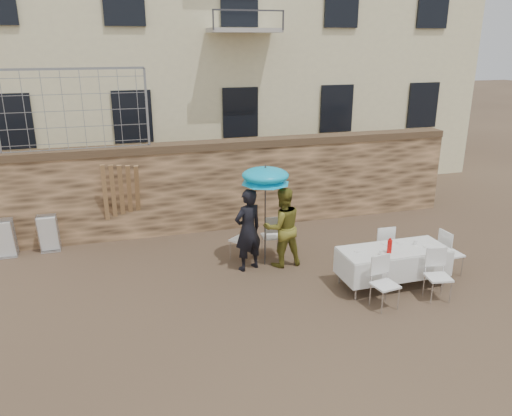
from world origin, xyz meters
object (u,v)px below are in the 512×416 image
object	(u,v)px
man_suit	(248,230)
umbrella	(265,178)
table_chair_front_left	(385,284)
table_chair_back	(381,246)
couple_chair_left	(241,238)
woman_dress	(282,227)
couple_chair_right	(272,235)
table_chair_side	(451,252)
soda_bottle	(390,246)
table_chair_front_right	(439,276)
chair_stack_right	(49,232)
banquet_table	(394,251)
chair_stack_left	(6,236)

from	to	relation	value
man_suit	umbrella	xyz separation A→B (m)	(0.40, 0.10, 1.04)
table_chair_front_left	table_chair_back	size ratio (longest dim) A/B	1.00
couple_chair_left	woman_dress	bearing A→B (deg)	105.92
couple_chair_left	couple_chair_right	size ratio (longest dim) A/B	1.00
table_chair_front_left	table_chair_side	bearing A→B (deg)	14.68
table_chair_side	soda_bottle	bearing A→B (deg)	96.08
table_chair_front_right	table_chair_back	bearing A→B (deg)	110.85
chair_stack_right	banquet_table	bearing A→B (deg)	-29.42
banquet_table	couple_chair_right	bearing A→B (deg)	131.29
umbrella	table_chair_back	bearing A→B (deg)	-19.25
man_suit	woman_dress	distance (m)	0.75
banquet_table	table_chair_front_right	size ratio (longest dim) A/B	2.19
umbrella	table_chair_side	bearing A→B (deg)	-23.24
woman_dress	table_chair_back	distance (m)	2.11
man_suit	couple_chair_left	world-z (taller)	man_suit
banquet_table	chair_stack_left	distance (m)	8.36
couple_chair_left	table_chair_back	size ratio (longest dim) A/B	1.00
banquet_table	woman_dress	bearing A→B (deg)	139.39
woman_dress	umbrella	xyz separation A→B (m)	(-0.35, 0.10, 1.06)
table_chair_front_left	table_chair_front_right	xyz separation A→B (m)	(1.10, 0.00, 0.00)
table_chair_front_right	table_chair_back	size ratio (longest dim) A/B	1.00
chair_stack_left	table_chair_side	bearing A→B (deg)	-22.13
soda_bottle	woman_dress	bearing A→B (deg)	133.22
table_chair_back	banquet_table	bearing A→B (deg)	78.57
woman_dress	table_chair_side	xyz separation A→B (m)	(3.15, -1.40, -0.38)
couple_chair_left	table_chair_back	distance (m)	2.98
couple_chair_right	table_chair_front_left	size ratio (longest dim) A/B	1.00
banquet_table	soda_bottle	bearing A→B (deg)	-143.13
chair_stack_left	banquet_table	bearing A→B (deg)	-26.39
woman_dress	soda_bottle	world-z (taller)	woman_dress
couple_chair_left	chair_stack_right	distance (m)	4.41
man_suit	table_chair_front_left	size ratio (longest dim) A/B	1.83
couple_chair_right	chair_stack_right	size ratio (longest dim) A/B	1.04
man_suit	soda_bottle	world-z (taller)	man_suit
couple_chair_right	soda_bottle	size ratio (longest dim) A/B	3.69
man_suit	umbrella	bearing A→B (deg)	173.66
chair_stack_left	chair_stack_right	distance (m)	0.90
man_suit	table_chair_front_left	xyz separation A→B (m)	(1.90, -2.25, -0.40)
banquet_table	table_chair_back	xyz separation A→B (m)	(0.20, 0.80, -0.25)
man_suit	table_chair_side	world-z (taller)	man_suit
chair_stack_left	chair_stack_right	xyz separation A→B (m)	(0.90, 0.00, 0.00)
couple_chair_right	table_chair_back	xyz separation A→B (m)	(2.00, -1.25, 0.00)
chair_stack_left	chair_stack_right	bearing A→B (deg)	0.00
table_chair_front_right	couple_chair_right	bearing A→B (deg)	139.31
couple_chair_left	banquet_table	xyz separation A→B (m)	(2.50, -2.05, 0.25)
table_chair_back	table_chair_side	size ratio (longest dim) A/B	1.00
table_chair_front_right	chair_stack_right	bearing A→B (deg)	157.69
soda_bottle	table_chair_side	distance (m)	1.67
banquet_table	chair_stack_right	xyz separation A→B (m)	(-6.59, 3.71, -0.27)
woman_dress	banquet_table	world-z (taller)	woman_dress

